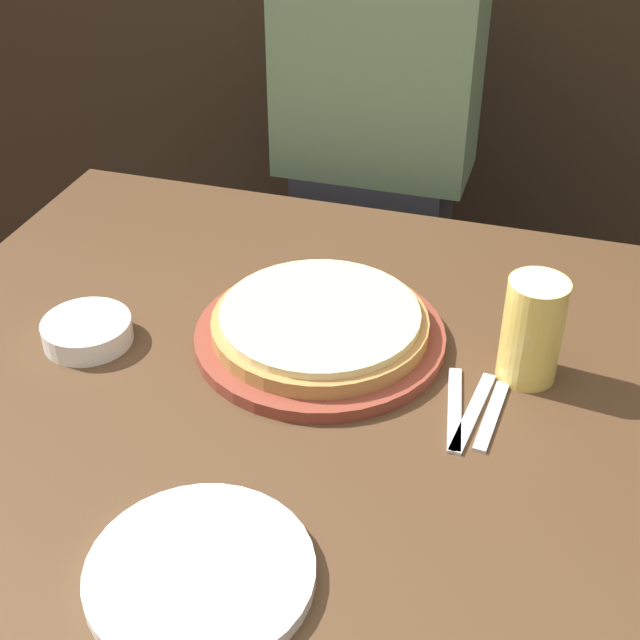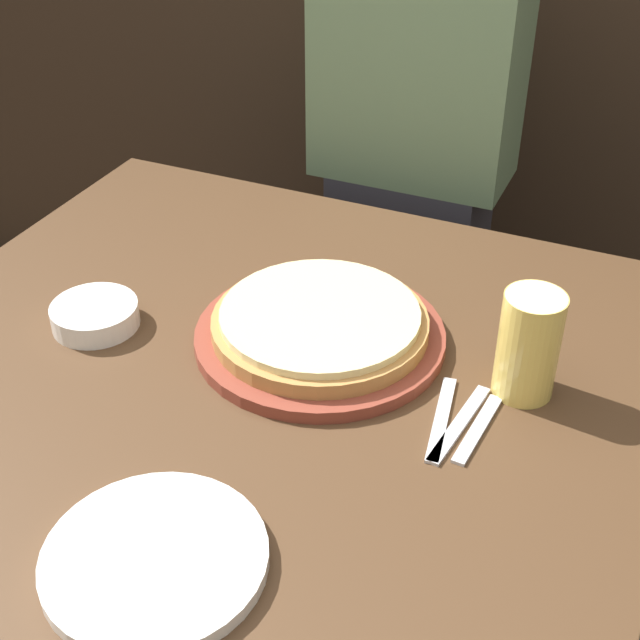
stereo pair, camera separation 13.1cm
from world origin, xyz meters
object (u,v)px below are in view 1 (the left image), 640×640
object	(u,v)px
pizza_on_board	(320,328)
dinner_plate	(200,573)
diner_person	(373,209)
side_bowl	(87,331)
fork	(455,409)
dinner_knife	(473,412)
spoon	(492,416)
beer_glass	(533,326)

from	to	relation	value
pizza_on_board	dinner_plate	bearing A→B (deg)	-89.69
diner_person	side_bowl	bearing A→B (deg)	-108.62
dinner_plate	fork	bearing A→B (deg)	58.93
dinner_knife	spoon	bearing A→B (deg)	0.00
spoon	dinner_plate	bearing A→B (deg)	-126.56
spoon	diner_person	xyz separation A→B (m)	(-0.35, 0.75, -0.12)
side_bowl	dinner_knife	xyz separation A→B (m)	(0.58, 0.00, -0.02)
beer_glass	side_bowl	distance (m)	0.65
beer_glass	spoon	distance (m)	0.14
pizza_on_board	fork	world-z (taller)	pizza_on_board
dinner_knife	beer_glass	bearing A→B (deg)	61.47
pizza_on_board	beer_glass	xyz separation A→B (m)	(0.30, 0.01, 0.06)
pizza_on_board	fork	bearing A→B (deg)	-23.74
dinner_plate	dinner_knife	distance (m)	0.43
dinner_knife	spoon	size ratio (longest dim) A/B	1.17
pizza_on_board	beer_glass	bearing A→B (deg)	1.83
diner_person	dinner_plate	bearing A→B (deg)	-85.82
pizza_on_board	spoon	xyz separation A→B (m)	(0.27, -0.10, -0.02)
beer_glass	diner_person	bearing A→B (deg)	120.58
dinner_knife	spoon	xyz separation A→B (m)	(0.03, 0.00, 0.00)
spoon	diner_person	size ratio (longest dim) A/B	0.11
dinner_knife	spoon	distance (m)	0.03
dinner_plate	beer_glass	bearing A→B (deg)	57.27
pizza_on_board	beer_glass	distance (m)	0.31
dinner_plate	diner_person	xyz separation A→B (m)	(-0.08, 1.11, -0.13)
fork	diner_person	world-z (taller)	diner_person
beer_glass	dinner_plate	bearing A→B (deg)	-122.73
spoon	dinner_knife	bearing A→B (deg)	180.00
spoon	diner_person	bearing A→B (deg)	114.88
beer_glass	diner_person	xyz separation A→B (m)	(-0.38, 0.64, -0.20)
dinner_plate	side_bowl	distance (m)	0.49
beer_glass	dinner_plate	size ratio (longest dim) A/B	0.62
dinner_plate	diner_person	size ratio (longest dim) A/B	0.19
pizza_on_board	side_bowl	bearing A→B (deg)	-163.53
dinner_plate	diner_person	bearing A→B (deg)	94.18
pizza_on_board	dinner_plate	world-z (taller)	pizza_on_board
fork	dinner_knife	size ratio (longest dim) A/B	1.00
pizza_on_board	diner_person	bearing A→B (deg)	96.86
side_bowl	dinner_plate	bearing A→B (deg)	-46.94
dinner_plate	side_bowl	bearing A→B (deg)	133.06
side_bowl	fork	distance (m)	0.55
spoon	side_bowl	bearing A→B (deg)	-179.83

